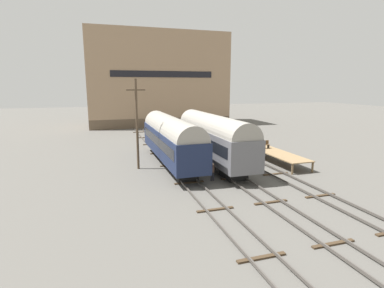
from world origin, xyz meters
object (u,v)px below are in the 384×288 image
Objects in this scene: train_car_navy at (171,138)px; train_car_grey at (213,137)px; bench at (264,144)px; utility_pole at (137,123)px; person_worker at (213,170)px.

train_car_grey reaches higher than train_car_navy.
train_car_grey is at bearing -16.47° from train_car_navy.
utility_pole is at bearing -178.74° from bench.
train_car_grey is at bearing -172.19° from bench.
utility_pole is at bearing 175.70° from train_car_grey.
bench is at bearing -1.88° from train_car_navy.
bench is 0.16× the size of utility_pole.
bench is (10.87, -0.36, -1.28)m from train_car_navy.
train_car_navy is 10.04× the size of person_worker.
utility_pole reaches higher than person_worker.
utility_pole reaches higher than train_car_navy.
utility_pole is (-5.71, 5.84, 3.65)m from person_worker.
train_car_grey is 11.10× the size of bench.
train_car_navy is 4.46m from train_car_grey.
person_worker is at bearing -45.68° from utility_pole.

